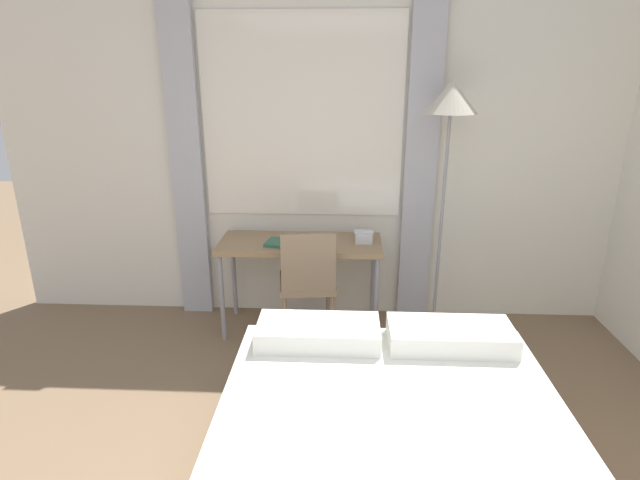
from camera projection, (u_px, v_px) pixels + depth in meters
wall_back_with_window at (335, 150)px, 3.84m from camera, size 5.28×0.13×2.70m
desk at (300, 250)px, 3.76m from camera, size 1.22×0.50×0.72m
desk_chair at (308, 279)px, 3.59m from camera, size 0.45×0.45×0.89m
standing_lamp at (449, 125)px, 3.39m from camera, size 0.36×0.36×1.88m
telephone at (364, 237)px, 3.72m from camera, size 0.14×0.13×0.09m
book at (283, 243)px, 3.67m from camera, size 0.27×0.23×0.02m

